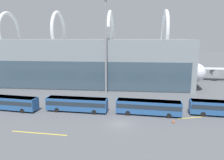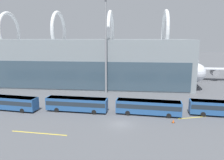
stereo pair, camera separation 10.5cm
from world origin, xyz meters
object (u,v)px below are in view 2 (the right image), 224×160
(shuttle_bus_2, at_px, (77,103))
(traffic_cone_1, at_px, (173,121))
(floodlight_mast, at_px, (106,31))
(shuttle_bus_3, at_px, (148,106))
(shuttle_bus_4, at_px, (224,108))
(airliner_at_gate_far, at_px, (186,66))
(shuttle_bus_1, at_px, (9,102))
(airliner_at_gate_near, at_px, (44,65))

(shuttle_bus_2, relative_size, traffic_cone_1, 20.48)
(floodlight_mast, relative_size, traffic_cone_1, 42.24)
(shuttle_bus_3, bearing_deg, shuttle_bus_4, 8.12)
(shuttle_bus_3, bearing_deg, airliner_at_gate_far, 72.75)
(shuttle_bus_2, bearing_deg, traffic_cone_1, -9.00)
(shuttle_bus_1, distance_m, shuttle_bus_2, 15.27)
(shuttle_bus_1, height_order, shuttle_bus_2, same)
(shuttle_bus_4, bearing_deg, shuttle_bus_2, -173.85)
(shuttle_bus_3, bearing_deg, floodlight_mast, 127.53)
(traffic_cone_1, bearing_deg, floodlight_mast, 126.20)
(shuttle_bus_3, xyz_separation_m, floodlight_mast, (-11.12, 17.40, 15.78))
(airliner_at_gate_near, xyz_separation_m, shuttle_bus_3, (39.28, -39.60, -3.23))
(shuttle_bus_4, distance_m, floodlight_mast, 34.91)
(airliner_at_gate_near, bearing_deg, traffic_cone_1, 58.78)
(shuttle_bus_4, bearing_deg, airliner_at_gate_near, 150.07)
(floodlight_mast, bearing_deg, shuttle_bus_3, -57.42)
(floodlight_mast, height_order, traffic_cone_1, floodlight_mast)
(airliner_at_gate_near, distance_m, shuttle_bus_4, 66.99)
(airliner_at_gate_far, distance_m, shuttle_bus_3, 43.18)
(shuttle_bus_2, xyz_separation_m, floodlight_mast, (4.14, 16.92, 15.78))
(shuttle_bus_4, distance_m, traffic_cone_1, 11.87)
(floodlight_mast, bearing_deg, airliner_at_gate_near, 141.75)
(airliner_at_gate_far, distance_m, shuttle_bus_4, 39.17)
(airliner_at_gate_far, relative_size, floodlight_mast, 1.39)
(shuttle_bus_1, distance_m, shuttle_bus_3, 30.52)
(shuttle_bus_1, xyz_separation_m, traffic_cone_1, (35.02, -3.90, -1.48))
(traffic_cone_1, bearing_deg, shuttle_bus_4, 23.95)
(airliner_at_gate_far, bearing_deg, shuttle_bus_1, -46.73)
(airliner_at_gate_near, bearing_deg, shuttle_bus_3, 58.39)
(airliner_at_gate_near, relative_size, traffic_cone_1, 60.90)
(traffic_cone_1, bearing_deg, shuttle_bus_3, 138.80)
(floodlight_mast, distance_m, traffic_cone_1, 31.57)
(shuttle_bus_3, xyz_separation_m, shuttle_bus_4, (15.26, 0.84, 0.00))
(airliner_at_gate_near, height_order, shuttle_bus_2, airliner_at_gate_near)
(shuttle_bus_1, distance_m, floodlight_mast, 30.49)
(shuttle_bus_1, bearing_deg, traffic_cone_1, 0.59)
(traffic_cone_1, bearing_deg, airliner_at_gate_near, 135.16)
(shuttle_bus_3, relative_size, shuttle_bus_4, 1.00)
(airliner_at_gate_near, bearing_deg, shuttle_bus_4, 68.23)
(airliner_at_gate_far, bearing_deg, airliner_at_gate_near, -86.94)
(shuttle_bus_2, distance_m, traffic_cone_1, 20.30)
(shuttle_bus_4, bearing_deg, floodlight_mast, 153.35)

